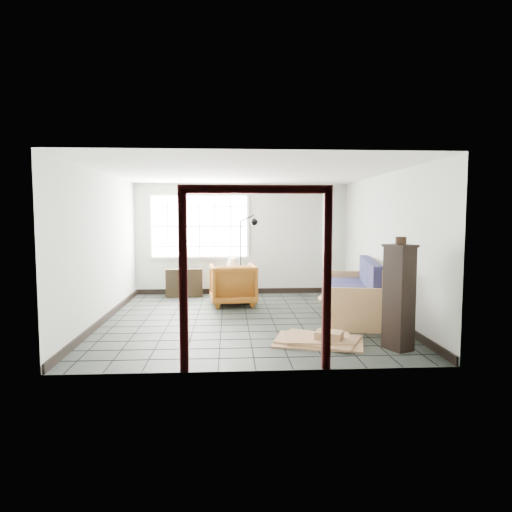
{
  "coord_description": "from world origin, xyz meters",
  "views": [
    {
      "loc": [
        -0.32,
        -8.03,
        1.84
      ],
      "look_at": [
        0.18,
        0.3,
        1.11
      ],
      "focal_mm": 32.0,
      "sensor_mm": 36.0,
      "label": 1
    }
  ],
  "objects": [
    {
      "name": "futon_sofa",
      "position": [
        2.01,
        0.05,
        0.38
      ],
      "size": [
        1.31,
        2.48,
        1.05
      ],
      "rotation": [
        0.0,
        0.0,
        -0.18
      ],
      "color": "olive",
      "rests_on": "ground"
    },
    {
      "name": "floor_lamp",
      "position": [
        0.07,
        1.67,
        1.0
      ],
      "size": [
        0.57,
        0.37,
        1.87
      ],
      "rotation": [
        0.0,
        0.0,
        0.35
      ],
      "color": "black",
      "rests_on": "ground"
    },
    {
      "name": "window_panel",
      "position": [
        -1.0,
        2.7,
        1.6
      ],
      "size": [
        2.32,
        0.08,
        1.52
      ],
      "color": "silver",
      "rests_on": "ground"
    },
    {
      "name": "doorway_trim",
      "position": [
        0.0,
        -2.7,
        1.38
      ],
      "size": [
        1.8,
        0.08,
        2.2
      ],
      "color": "#350C0C",
      "rests_on": "ground"
    },
    {
      "name": "open_box",
      "position": [
        1.71,
        0.16,
        0.16
      ],
      "size": [
        0.8,
        0.45,
        0.43
      ],
      "rotation": [
        0.0,
        0.0,
        -0.11
      ],
      "color": "#A3764E",
      "rests_on": "ground"
    },
    {
      "name": "ground",
      "position": [
        0.0,
        0.0,
        0.0
      ],
      "size": [
        5.5,
        5.5,
        0.0
      ],
      "primitive_type": "plane",
      "color": "black",
      "rests_on": "ground"
    },
    {
      "name": "projector",
      "position": [
        -0.14,
        2.39,
        0.58
      ],
      "size": [
        0.31,
        0.26,
        0.1
      ],
      "rotation": [
        0.0,
        0.0,
        -0.13
      ],
      "color": "silver",
      "rests_on": "side_table"
    },
    {
      "name": "console_shelf",
      "position": [
        -1.35,
        2.4,
        0.32
      ],
      "size": [
        0.85,
        0.4,
        0.64
      ],
      "rotation": [
        0.0,
        0.0,
        0.1
      ],
      "color": "black",
      "rests_on": "ground"
    },
    {
      "name": "cardboard_pile",
      "position": [
        1.01,
        -1.58,
        0.05
      ],
      "size": [
        1.46,
        1.24,
        0.18
      ],
      "rotation": [
        0.0,
        0.0,
        -0.33
      ],
      "color": "#A3764E",
      "rests_on": "ground"
    },
    {
      "name": "room_shell",
      "position": [
        0.0,
        0.03,
        1.68
      ],
      "size": [
        5.02,
        5.52,
        2.61
      ],
      "color": "beige",
      "rests_on": "ground"
    },
    {
      "name": "tall_shelf",
      "position": [
        2.01,
        -1.98,
        0.74
      ],
      "size": [
        0.44,
        0.49,
        1.46
      ],
      "rotation": [
        0.0,
        0.0,
        0.43
      ],
      "color": "black",
      "rests_on": "ground"
    },
    {
      "name": "table_lamp",
      "position": [
        -0.24,
        2.29,
        0.78
      ],
      "size": [
        0.3,
        0.3,
        0.35
      ],
      "rotation": [
        0.0,
        0.0,
        -0.35
      ],
      "color": "black",
      "rests_on": "side_table"
    },
    {
      "name": "pot",
      "position": [
        1.99,
        -2.05,
        1.51
      ],
      "size": [
        0.16,
        0.16,
        0.11
      ],
      "rotation": [
        0.0,
        0.0,
        0.08
      ],
      "color": "black",
      "rests_on": "tall_shelf"
    },
    {
      "name": "side_table",
      "position": [
        -0.19,
        2.35,
        0.44
      ],
      "size": [
        0.63,
        0.63,
        0.53
      ],
      "rotation": [
        0.0,
        0.0,
        0.41
      ],
      "color": "black",
      "rests_on": "ground"
    },
    {
      "name": "armchair",
      "position": [
        -0.24,
        1.35,
        0.47
      ],
      "size": [
        1.0,
        0.94,
        0.94
      ],
      "primitive_type": "imported",
      "rotation": [
        0.0,
        0.0,
        3.24
      ],
      "color": "brown",
      "rests_on": "ground"
    }
  ]
}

